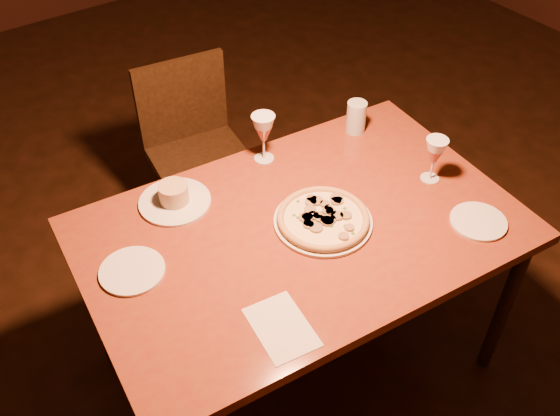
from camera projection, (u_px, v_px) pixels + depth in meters
floor at (343, 322)px, 2.65m from camera, size 7.00×7.00×0.00m
dining_table at (301, 241)px, 2.06m from camera, size 1.48×1.03×0.75m
chair_far at (195, 146)px, 2.78m from camera, size 0.46×0.46×0.85m
pizza_plate at (323, 219)px, 2.01m from camera, size 0.32×0.32×0.03m
ramekin_saucer at (174, 197)px, 2.08m from camera, size 0.24×0.24×0.08m
wine_glass_far at (264, 138)px, 2.21m from camera, size 0.08×0.08×0.19m
wine_glass_right at (434, 160)px, 2.13m from camera, size 0.08×0.08×0.17m
water_tumbler at (356, 117)px, 2.36m from camera, size 0.07×0.07×0.12m
side_plate_left at (132, 271)px, 1.86m from camera, size 0.20×0.20×0.01m
side_plate_near at (478, 221)px, 2.02m from camera, size 0.18×0.18×0.01m
menu_card at (281, 327)px, 1.72m from camera, size 0.17×0.23×0.00m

